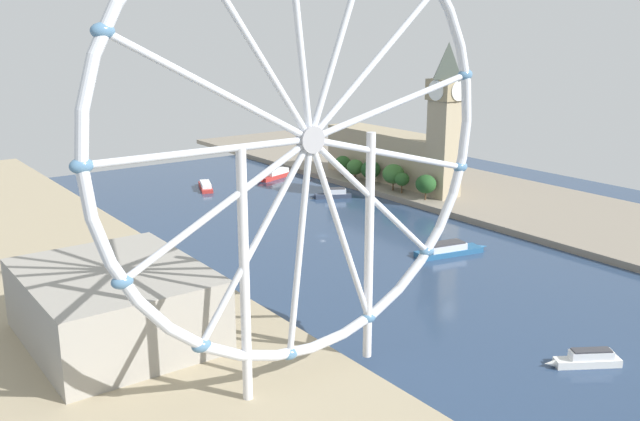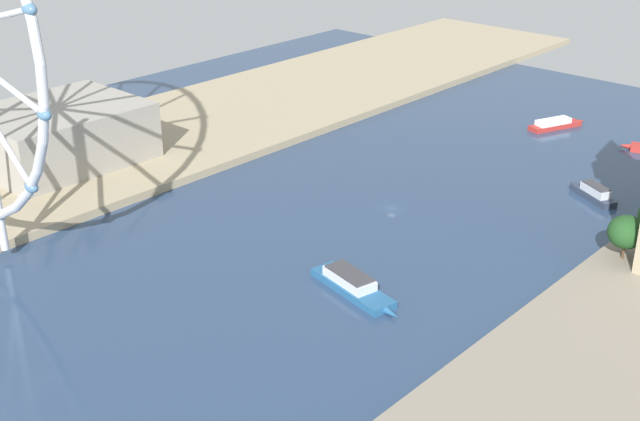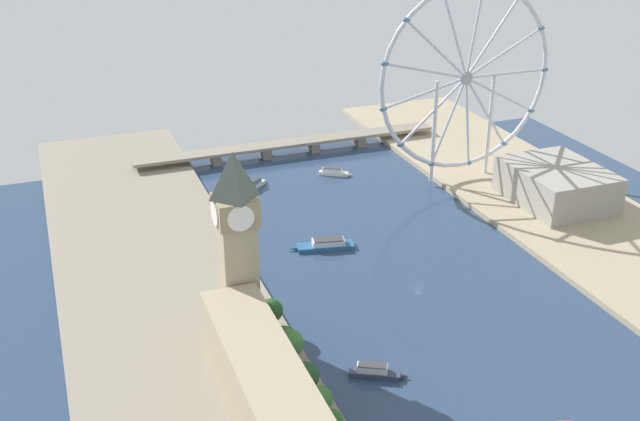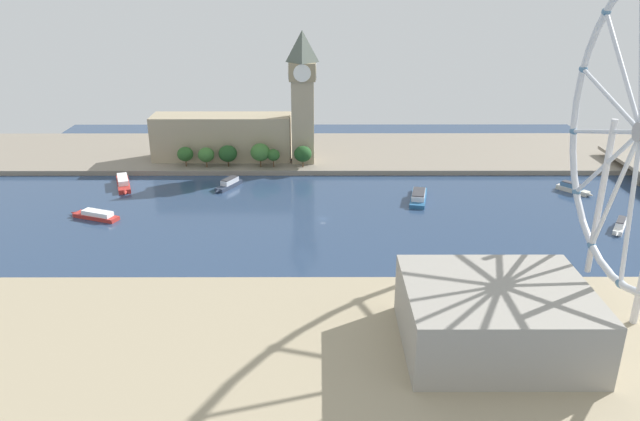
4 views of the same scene
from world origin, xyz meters
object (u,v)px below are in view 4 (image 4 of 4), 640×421
Objects in this scene: tour_boat_5 at (573,188)px; tour_boat_1 at (123,183)px; tour_boat_4 at (229,184)px; riverside_hall at (495,317)px; clock_tower at (303,96)px; tour_boat_0 at (96,215)px; parliament_block at (222,137)px; tour_boat_3 at (419,196)px; tour_boat_2 at (620,226)px.

tour_boat_1 is at bearing -131.05° from tour_boat_5.
riverside_hall is at bearing 61.83° from tour_boat_4.
clock_tower is 2.87× the size of tour_boat_0.
tour_boat_0 is 75.67m from tour_boat_4.
tour_boat_1 is (39.37, -102.28, -42.42)m from clock_tower.
tour_boat_3 is (68.16, 114.96, -14.87)m from parliament_block.
clock_tower is 2.34× the size of tour_boat_3.
tour_boat_2 reaches higher than tour_boat_0.
tour_boat_2 is at bearing 100.93° from tour_boat_4.
tour_boat_3 is at bearing 107.26° from tour_boat_4.
clock_tower reaches higher than tour_boat_4.
tour_boat_5 is at bearing -70.14° from tour_boat_3.
parliament_block is 107.66m from tour_boat_0.
tour_boat_2 is 98.70m from tour_boat_3.
tour_boat_1 is 1.62× the size of tour_boat_2.
tour_boat_3 is at bearing -120.96° from tour_boat_5.
riverside_hall is 193.50m from tour_boat_4.
parliament_block is 211.45m from tour_boat_5.
tour_boat_5 is at bearing -149.98° from tour_boat_0.
clock_tower is 4.26× the size of tour_boat_5.
tour_boat_2 is 1.06× the size of tour_boat_5.
parliament_block is 3.12× the size of tour_boat_0.
tour_boat_0 is 255.57m from tour_boat_2.
tour_boat_3 is (-25.91, 165.05, 0.37)m from tour_boat_0.
riverside_hall is 2.62× the size of tour_boat_4.
tour_boat_2 is 0.58× the size of tour_boat_3.
parliament_block is 2.71× the size of tour_boat_1.
tour_boat_4 is at bearing -146.33° from riverside_hall.
tour_boat_5 reaches higher than tour_boat_1.
tour_boat_4 reaches higher than tour_boat_3.
tour_boat_5 is at bearing 150.50° from riverside_hall.
clock_tower is 1.39× the size of riverside_hall.
tour_boat_3 is 107.00m from tour_boat_4.
parliament_block is at bearing -150.73° from riverside_hall.
tour_boat_5 is (10.12, 254.15, 0.02)m from tour_boat_1.
tour_boat_4 reaches higher than tour_boat_5.
tour_boat_4 is at bearing -120.95° from tour_boat_0.
riverside_hall is 175.75m from tour_boat_5.
tour_boat_4 is (47.93, 9.89, -14.84)m from parliament_block.
tour_boat_4 is at bearing 68.18° from tour_boat_1.
parliament_block is 232.46m from tour_boat_2.
clock_tower is at bearing -91.73° from tour_boat_2.
tour_boat_3 is 89.21m from tour_boat_5.
clock_tower is 98.11m from tour_boat_3.
parliament_block is (-6.56, -51.48, -27.57)m from clock_tower.
tour_boat_5 reaches higher than tour_boat_2.
tour_boat_3 is at bearing 45.86° from clock_tower.
clock_tower is at bearing -162.04° from riverside_hall.
tour_boat_2 is (-100.27, 88.09, -11.47)m from riverside_hall.
tour_boat_0 is (87.51, -101.56, -42.81)m from clock_tower.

